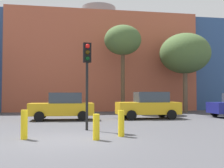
{
  "coord_description": "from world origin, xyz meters",
  "views": [
    {
      "loc": [
        0.04,
        -9.55,
        1.61
      ],
      "look_at": [
        3.26,
        10.19,
        2.43
      ],
      "focal_mm": 42.19,
      "sensor_mm": 36.0,
      "label": 1
    }
  ],
  "objects_px": {
    "parked_car_3": "(148,105)",
    "bare_tree_0": "(123,41)",
    "bollard_yellow_2": "(96,127)",
    "bollard_yellow_0": "(121,123)",
    "bollard_yellow_1": "(24,125)",
    "parked_car_2": "(63,106)",
    "traffic_light_island": "(87,66)",
    "bare_tree_1": "(185,54)"
  },
  "relations": [
    {
      "from": "bare_tree_0",
      "to": "parked_car_2",
      "type": "bearing_deg",
      "value": -133.72
    },
    {
      "from": "bollard_yellow_2",
      "to": "bollard_yellow_1",
      "type": "bearing_deg",
      "value": 167.4
    },
    {
      "from": "parked_car_3",
      "to": "bare_tree_1",
      "type": "bearing_deg",
      "value": -133.73
    },
    {
      "from": "parked_car_3",
      "to": "traffic_light_island",
      "type": "height_order",
      "value": "traffic_light_island"
    },
    {
      "from": "parked_car_3",
      "to": "bare_tree_0",
      "type": "distance_m",
      "value": 7.57
    },
    {
      "from": "parked_car_3",
      "to": "bare_tree_0",
      "type": "bearing_deg",
      "value": -82.52
    },
    {
      "from": "bare_tree_1",
      "to": "traffic_light_island",
      "type": "bearing_deg",
      "value": -132.44
    },
    {
      "from": "parked_car_3",
      "to": "traffic_light_island",
      "type": "distance_m",
      "value": 7.14
    },
    {
      "from": "traffic_light_island",
      "to": "parked_car_3",
      "type": "bearing_deg",
      "value": 134.51
    },
    {
      "from": "parked_car_2",
      "to": "traffic_light_island",
      "type": "height_order",
      "value": "traffic_light_island"
    },
    {
      "from": "parked_car_3",
      "to": "bollard_yellow_1",
      "type": "height_order",
      "value": "parked_car_3"
    },
    {
      "from": "parked_car_3",
      "to": "bollard_yellow_2",
      "type": "bearing_deg",
      "value": 60.84
    },
    {
      "from": "traffic_light_island",
      "to": "bare_tree_0",
      "type": "height_order",
      "value": "bare_tree_0"
    },
    {
      "from": "bare_tree_0",
      "to": "bollard_yellow_2",
      "type": "distance_m",
      "value": 14.73
    },
    {
      "from": "parked_car_3",
      "to": "bollard_yellow_2",
      "type": "relative_size",
      "value": 4.51
    },
    {
      "from": "traffic_light_island",
      "to": "bollard_yellow_0",
      "type": "distance_m",
      "value": 3.34
    },
    {
      "from": "bollard_yellow_0",
      "to": "bollard_yellow_1",
      "type": "xyz_separation_m",
      "value": [
        -3.6,
        -0.08,
        0.03
      ]
    },
    {
      "from": "parked_car_2",
      "to": "bollard_yellow_1",
      "type": "height_order",
      "value": "parked_car_2"
    },
    {
      "from": "bollard_yellow_0",
      "to": "bollard_yellow_1",
      "type": "height_order",
      "value": "bollard_yellow_1"
    },
    {
      "from": "bare_tree_1",
      "to": "bollard_yellow_0",
      "type": "xyz_separation_m",
      "value": [
        -8.44,
        -12.49,
        -4.85
      ]
    },
    {
      "from": "parked_car_2",
      "to": "traffic_light_island",
      "type": "xyz_separation_m",
      "value": [
        1.21,
        -5.16,
        2.06
      ]
    },
    {
      "from": "parked_car_2",
      "to": "bare_tree_1",
      "type": "xyz_separation_m",
      "value": [
        10.84,
        5.37,
        4.49
      ]
    },
    {
      "from": "traffic_light_island",
      "to": "bare_tree_0",
      "type": "xyz_separation_m",
      "value": [
        3.81,
        10.4,
        3.39
      ]
    },
    {
      "from": "bare_tree_1",
      "to": "bollard_yellow_1",
      "type": "xyz_separation_m",
      "value": [
        -12.04,
        -12.57,
        -4.83
      ]
    },
    {
      "from": "bollard_yellow_2",
      "to": "bollard_yellow_0",
      "type": "bearing_deg",
      "value": 32.09
    },
    {
      "from": "parked_car_3",
      "to": "bollard_yellow_1",
      "type": "distance_m",
      "value": 9.98
    },
    {
      "from": "bare_tree_0",
      "to": "bollard_yellow_1",
      "type": "bearing_deg",
      "value": -116.52
    },
    {
      "from": "bollard_yellow_0",
      "to": "bare_tree_0",
      "type": "bearing_deg",
      "value": 78.07
    },
    {
      "from": "bare_tree_1",
      "to": "parked_car_2",
      "type": "bearing_deg",
      "value": -153.64
    },
    {
      "from": "traffic_light_island",
      "to": "bare_tree_1",
      "type": "relative_size",
      "value": 0.55
    },
    {
      "from": "parked_car_2",
      "to": "bare_tree_1",
      "type": "bearing_deg",
      "value": -153.64
    },
    {
      "from": "bare_tree_0",
      "to": "bollard_yellow_0",
      "type": "height_order",
      "value": "bare_tree_0"
    },
    {
      "from": "bollard_yellow_2",
      "to": "parked_car_2",
      "type": "bearing_deg",
      "value": 99.96
    },
    {
      "from": "traffic_light_island",
      "to": "bollard_yellow_0",
      "type": "relative_size",
      "value": 3.96
    },
    {
      "from": "parked_car_2",
      "to": "bare_tree_0",
      "type": "distance_m",
      "value": 9.07
    },
    {
      "from": "parked_car_3",
      "to": "bollard_yellow_0",
      "type": "bearing_deg",
      "value": 65.14
    },
    {
      "from": "bollard_yellow_0",
      "to": "bollard_yellow_2",
      "type": "bearing_deg",
      "value": -147.91
    },
    {
      "from": "bare_tree_1",
      "to": "bollard_yellow_1",
      "type": "relative_size",
      "value": 6.82
    },
    {
      "from": "bollard_yellow_1",
      "to": "bare_tree_0",
      "type": "bearing_deg",
      "value": 63.48
    },
    {
      "from": "bollard_yellow_1",
      "to": "bollard_yellow_0",
      "type": "bearing_deg",
      "value": 1.23
    },
    {
      "from": "bollard_yellow_0",
      "to": "bollard_yellow_2",
      "type": "distance_m",
      "value": 1.22
    },
    {
      "from": "bollard_yellow_0",
      "to": "bollard_yellow_1",
      "type": "bearing_deg",
      "value": -178.77
    }
  ]
}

